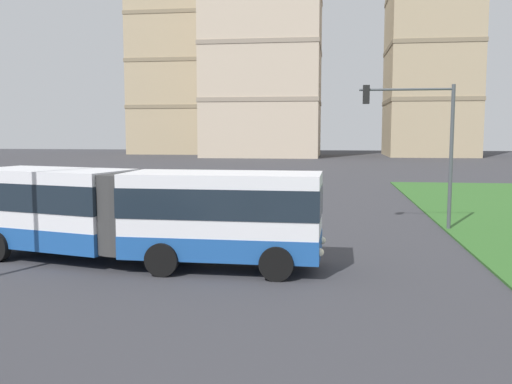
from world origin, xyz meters
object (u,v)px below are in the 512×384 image
object	(u,v)px
apartment_tower_centre	(431,23)
articulated_bus	(140,213)
traffic_light_far_right	(421,131)
car_grey_wagon	(127,220)
apartment_tower_west	(171,43)

from	to	relation	value
apartment_tower_centre	articulated_bus	bearing A→B (deg)	-104.77
articulated_bus	traffic_light_far_right	size ratio (longest dim) A/B	1.92
articulated_bus	car_grey_wagon	xyz separation A→B (m)	(-1.99, 4.04, -0.90)
apartment_tower_west	traffic_light_far_right	bearing A→B (deg)	-67.17
apartment_tower_west	apartment_tower_centre	world-z (taller)	apartment_tower_centre
articulated_bus	apartment_tower_west	world-z (taller)	apartment_tower_west
car_grey_wagon	apartment_tower_west	distance (m)	94.34
articulated_bus	car_grey_wagon	size ratio (longest dim) A/B	2.72
apartment_tower_centre	apartment_tower_west	bearing A→B (deg)	173.50
apartment_tower_centre	traffic_light_far_right	bearing A→B (deg)	-99.37
traffic_light_far_right	apartment_tower_west	xyz separation A→B (m)	(-35.84, 85.14, 17.46)
car_grey_wagon	traffic_light_far_right	xyz separation A→B (m)	(11.88, 3.66, 3.54)
traffic_light_far_right	apartment_tower_centre	bearing A→B (deg)	80.63
car_grey_wagon	traffic_light_far_right	bearing A→B (deg)	17.13
traffic_light_far_right	apartment_tower_centre	xyz separation A→B (m)	(13.12, 79.56, 19.07)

